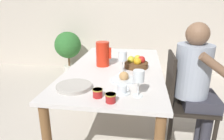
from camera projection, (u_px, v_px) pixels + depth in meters
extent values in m
plane|color=beige|center=(115.00, 128.00, 2.26)|extent=(20.00, 20.00, 0.00)
cube|color=beige|center=(131.00, 5.00, 3.82)|extent=(10.00, 0.06, 2.60)
cube|color=silver|center=(116.00, 68.00, 2.03)|extent=(0.91, 1.70, 0.03)
cylinder|color=brown|center=(96.00, 74.00, 2.95)|extent=(0.07, 0.07, 0.70)
cylinder|color=brown|center=(150.00, 77.00, 2.83)|extent=(0.07, 0.07, 0.70)
cylinder|color=black|center=(202.00, 118.00, 2.05)|extent=(0.04, 0.04, 0.44)
cylinder|color=black|center=(165.00, 115.00, 2.11)|extent=(0.04, 0.04, 0.44)
cylinder|color=black|center=(169.00, 137.00, 1.76)|extent=(0.04, 0.04, 0.44)
cube|color=black|center=(190.00, 105.00, 1.83)|extent=(0.42, 0.42, 0.03)
cube|color=black|center=(170.00, 79.00, 1.78)|extent=(0.03, 0.39, 0.46)
cylinder|color=#33333D|center=(201.00, 123.00, 1.94)|extent=(0.09, 0.09, 0.47)
cylinder|color=#33333D|center=(206.00, 133.00, 1.79)|extent=(0.09, 0.09, 0.47)
cube|color=#33333D|center=(199.00, 100.00, 1.79)|extent=(0.30, 0.34, 0.11)
cylinder|color=#9EA8B7|center=(193.00, 71.00, 1.72)|extent=(0.30, 0.30, 0.46)
sphere|color=brown|center=(198.00, 34.00, 1.62)|extent=(0.19, 0.19, 0.19)
cylinder|color=brown|center=(215.00, 66.00, 1.47)|extent=(0.25, 0.06, 0.20)
cylinder|color=red|center=(103.00, 54.00, 2.02)|extent=(0.13, 0.13, 0.25)
cube|color=red|center=(110.00, 53.00, 2.01)|extent=(0.02, 0.02, 0.11)
cone|color=red|center=(97.00, 44.00, 2.00)|extent=(0.04, 0.04, 0.04)
cylinder|color=white|center=(122.00, 72.00, 1.86)|extent=(0.07, 0.07, 0.00)
cylinder|color=white|center=(122.00, 66.00, 1.84)|extent=(0.01, 0.01, 0.11)
cylinder|color=white|center=(123.00, 56.00, 1.81)|extent=(0.08, 0.08, 0.08)
cylinder|color=white|center=(138.00, 96.00, 1.39)|extent=(0.07, 0.07, 0.00)
cylinder|color=white|center=(138.00, 88.00, 1.37)|extent=(0.01, 0.01, 0.10)
cylinder|color=white|center=(139.00, 76.00, 1.34)|extent=(0.08, 0.08, 0.08)
cylinder|color=gold|center=(139.00, 78.00, 1.35)|extent=(0.06, 0.06, 0.04)
cylinder|color=silver|center=(122.00, 93.00, 1.43)|extent=(0.12, 0.12, 0.01)
cylinder|color=silver|center=(122.00, 89.00, 1.42)|extent=(0.07, 0.07, 0.05)
cube|color=silver|center=(128.00, 89.00, 1.42)|extent=(0.01, 0.01, 0.03)
cylinder|color=#B7B2A8|center=(74.00, 87.00, 1.51)|extent=(0.26, 0.26, 0.02)
cylinder|color=#B7B2A8|center=(74.00, 85.00, 1.51)|extent=(0.27, 0.27, 0.01)
cylinder|color=silver|center=(124.00, 80.00, 1.67)|extent=(0.22, 0.22, 0.01)
sphere|color=tan|center=(124.00, 76.00, 1.66)|extent=(0.08, 0.08, 0.08)
cylinder|color=#A81E1E|center=(111.00, 98.00, 1.29)|extent=(0.07, 0.07, 0.06)
cylinder|color=gold|center=(111.00, 94.00, 1.29)|extent=(0.07, 0.07, 0.01)
cylinder|color=#A81E1E|center=(98.00, 93.00, 1.36)|extent=(0.07, 0.07, 0.06)
cylinder|color=gold|center=(98.00, 90.00, 1.36)|extent=(0.07, 0.07, 0.01)
cylinder|color=brown|center=(136.00, 65.00, 2.00)|extent=(0.23, 0.23, 0.06)
sphere|color=red|center=(141.00, 60.00, 1.99)|extent=(0.08, 0.08, 0.08)
sphere|color=gold|center=(138.00, 59.00, 2.03)|extent=(0.08, 0.08, 0.08)
sphere|color=gold|center=(131.00, 60.00, 1.99)|extent=(0.08, 0.08, 0.08)
sphere|color=gold|center=(137.00, 61.00, 1.93)|extent=(0.08, 0.08, 0.08)
cylinder|color=beige|center=(70.00, 70.00, 3.96)|extent=(0.21, 0.21, 0.17)
cylinder|color=brown|center=(69.00, 61.00, 3.91)|extent=(0.04, 0.04, 0.20)
sphere|color=#2D6B2D|center=(68.00, 45.00, 3.81)|extent=(0.50, 0.50, 0.50)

